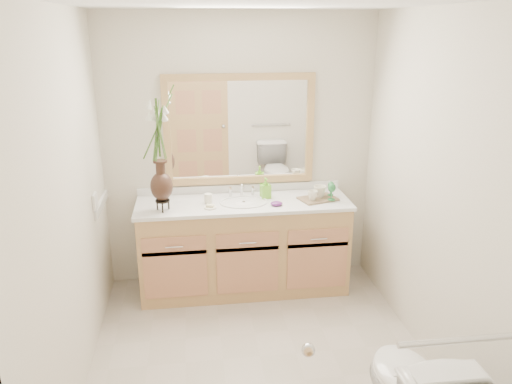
{
  "coord_description": "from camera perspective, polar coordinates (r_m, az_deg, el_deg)",
  "views": [
    {
      "loc": [
        -0.44,
        -3.01,
        2.27
      ],
      "look_at": [
        0.06,
        0.65,
        1.04
      ],
      "focal_mm": 35.0,
      "sensor_mm": 36.0,
      "label": 1
    }
  ],
  "objects": [
    {
      "name": "mirror",
      "position": [
        4.4,
        -1.88,
        7.11
      ],
      "size": [
        1.32,
        0.04,
        0.97
      ],
      "color": "white",
      "rests_on": "wall_back"
    },
    {
      "name": "tumbler",
      "position": [
        4.27,
        -5.48,
        -0.74
      ],
      "size": [
        0.07,
        0.07,
        0.08
      ],
      "primitive_type": "cylinder",
      "color": "silver",
      "rests_on": "counter"
    },
    {
      "name": "mug_right",
      "position": [
        4.38,
        7.31,
        0.1
      ],
      "size": [
        0.12,
        0.12,
        0.11
      ],
      "primitive_type": "imported",
      "rotation": [
        0.0,
        0.0,
        0.14
      ],
      "color": "silver",
      "rests_on": "tray"
    },
    {
      "name": "wall_back",
      "position": [
        4.47,
        -1.88,
        4.59
      ],
      "size": [
        2.4,
        0.02,
        2.4
      ],
      "primitive_type": "cube",
      "color": "silver",
      "rests_on": "floor"
    },
    {
      "name": "flower_vase",
      "position": [
        4.0,
        -11.07,
        5.92
      ],
      "size": [
        0.21,
        0.21,
        0.88
      ],
      "rotation": [
        0.0,
        0.0,
        -0.04
      ],
      "color": "black",
      "rests_on": "counter"
    },
    {
      "name": "goblet_back",
      "position": [
        4.44,
        8.56,
        0.68
      ],
      "size": [
        0.06,
        0.06,
        0.13
      ],
      "color": "#26743A",
      "rests_on": "tray"
    },
    {
      "name": "floor",
      "position": [
        3.8,
        0.45,
        -18.25
      ],
      "size": [
        2.6,
        2.6,
        0.0
      ],
      "primitive_type": "plane",
      "color": "#BEB1A2",
      "rests_on": "ground"
    },
    {
      "name": "grab_bar",
      "position": [
        2.47,
        22.0,
        -15.45
      ],
      "size": [
        0.55,
        0.03,
        0.03
      ],
      "primitive_type": "cylinder",
      "rotation": [
        0.0,
        1.57,
        0.0
      ],
      "color": "silver",
      "rests_on": "wall_front"
    },
    {
      "name": "sink",
      "position": [
        4.3,
        -1.4,
        -1.87
      ],
      "size": [
        0.38,
        0.34,
        0.23
      ],
      "color": "white",
      "rests_on": "counter"
    },
    {
      "name": "purple_dish",
      "position": [
        4.2,
        2.36,
        -1.32
      ],
      "size": [
        0.13,
        0.11,
        0.04
      ],
      "primitive_type": "ellipsoid",
      "rotation": [
        0.0,
        0.0,
        0.37
      ],
      "color": "#5E236A",
      "rests_on": "counter"
    },
    {
      "name": "door",
      "position": [
        2.15,
        -2.71,
        -17.85
      ],
      "size": [
        0.8,
        0.03,
        2.0
      ],
      "primitive_type": "cube",
      "color": "tan",
      "rests_on": "floor"
    },
    {
      "name": "counter",
      "position": [
        4.31,
        -1.43,
        -1.3
      ],
      "size": [
        1.84,
        0.57,
        0.03
      ],
      "primitive_type": "cube",
      "color": "white",
      "rests_on": "vanity"
    },
    {
      "name": "wall_front",
      "position": [
        2.07,
        5.77,
        -12.9
      ],
      "size": [
        2.4,
        0.02,
        2.4
      ],
      "primitive_type": "cube",
      "color": "silver",
      "rests_on": "floor"
    },
    {
      "name": "vanity",
      "position": [
        4.46,
        -1.39,
        -6.32
      ],
      "size": [
        1.8,
        0.55,
        0.8
      ],
      "color": "tan",
      "rests_on": "floor"
    },
    {
      "name": "goblet_front",
      "position": [
        4.31,
        8.65,
        0.37
      ],
      "size": [
        0.07,
        0.07,
        0.15
      ],
      "color": "#26743A",
      "rests_on": "tray"
    },
    {
      "name": "ceiling",
      "position": [
        3.05,
        0.57,
        20.88
      ],
      "size": [
        2.4,
        2.6,
        0.02
      ],
      "primitive_type": "cube",
      "color": "white",
      "rests_on": "wall_back"
    },
    {
      "name": "wall_right",
      "position": [
        3.59,
        19.81,
        -0.02
      ],
      "size": [
        0.02,
        2.6,
        2.4
      ],
      "primitive_type": "cube",
      "color": "silver",
      "rests_on": "floor"
    },
    {
      "name": "soap_bottle",
      "position": [
        4.37,
        1.09,
        0.36
      ],
      "size": [
        0.09,
        0.09,
        0.16
      ],
      "primitive_type": "imported",
      "rotation": [
        0.0,
        0.0,
        0.2
      ],
      "color": "#6FC32D",
      "rests_on": "counter"
    },
    {
      "name": "wall_left",
      "position": [
        3.29,
        -20.69,
        -1.8
      ],
      "size": [
        0.02,
        2.6,
        2.4
      ],
      "primitive_type": "cube",
      "color": "silver",
      "rests_on": "floor"
    },
    {
      "name": "switch_plate",
      "position": [
        4.06,
        -17.92,
        -1.0
      ],
      "size": [
        0.02,
        0.12,
        0.12
      ],
      "primitive_type": "cube",
      "color": "white",
      "rests_on": "wall_left"
    },
    {
      "name": "tray",
      "position": [
        4.38,
        7.1,
        -0.77
      ],
      "size": [
        0.36,
        0.29,
        0.02
      ],
      "primitive_type": "cube",
      "rotation": [
        0.0,
        0.0,
        0.3
      ],
      "color": "brown",
      "rests_on": "counter"
    },
    {
      "name": "soap_dish",
      "position": [
        4.16,
        -5.26,
        -1.73
      ],
      "size": [
        0.1,
        0.1,
        0.03
      ],
      "color": "silver",
      "rests_on": "counter"
    },
    {
      "name": "mug_left",
      "position": [
        4.31,
        6.47,
        -0.36
      ],
      "size": [
        0.09,
        0.08,
        0.09
      ],
      "primitive_type": "imported",
      "rotation": [
        0.0,
        0.0,
        0.01
      ],
      "color": "silver",
      "rests_on": "tray"
    }
  ]
}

